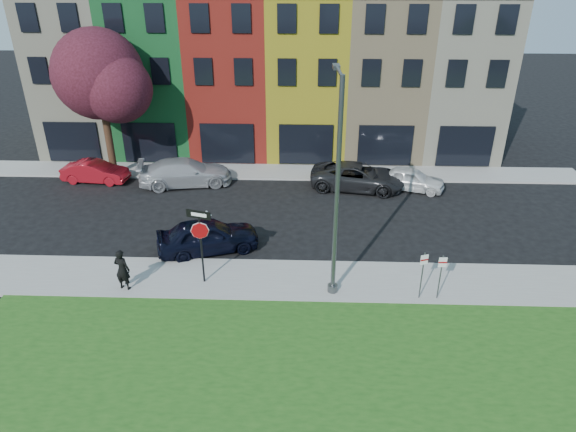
{
  "coord_description": "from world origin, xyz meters",
  "views": [
    {
      "loc": [
        -0.03,
        -14.91,
        12.24
      ],
      "look_at": [
        -0.7,
        4.0,
        2.58
      ],
      "focal_mm": 32.0,
      "sensor_mm": 36.0,
      "label": 1
    }
  ],
  "objects_px": {
    "man": "(122,270)",
    "sedan_near": "(208,236)",
    "stop_sign": "(200,232)",
    "street_lamp": "(336,191)"
  },
  "relations": [
    {
      "from": "stop_sign",
      "to": "man",
      "type": "distance_m",
      "value": 3.5
    },
    {
      "from": "man",
      "to": "sedan_near",
      "type": "relative_size",
      "value": 0.36
    },
    {
      "from": "stop_sign",
      "to": "street_lamp",
      "type": "relative_size",
      "value": 0.38
    },
    {
      "from": "stop_sign",
      "to": "street_lamp",
      "type": "xyz_separation_m",
      "value": [
        5.28,
        -0.3,
        2.01
      ]
    },
    {
      "from": "stop_sign",
      "to": "street_lamp",
      "type": "height_order",
      "value": "street_lamp"
    },
    {
      "from": "man",
      "to": "street_lamp",
      "type": "height_order",
      "value": "street_lamp"
    },
    {
      "from": "sedan_near",
      "to": "street_lamp",
      "type": "distance_m",
      "value": 7.32
    },
    {
      "from": "man",
      "to": "sedan_near",
      "type": "height_order",
      "value": "man"
    },
    {
      "from": "stop_sign",
      "to": "sedan_near",
      "type": "height_order",
      "value": "stop_sign"
    },
    {
      "from": "man",
      "to": "stop_sign",
      "type": "bearing_deg",
      "value": -156.59
    }
  ]
}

